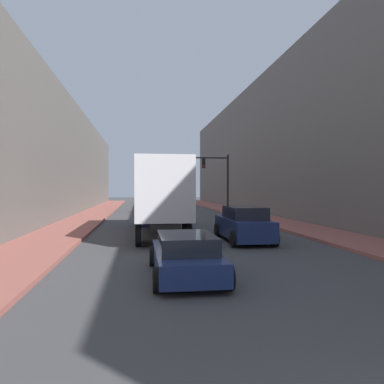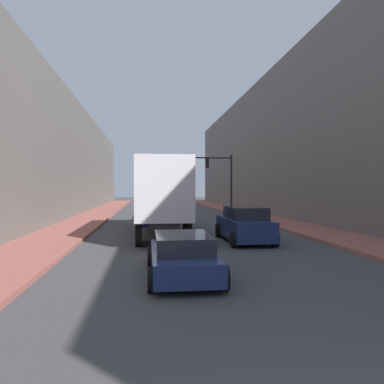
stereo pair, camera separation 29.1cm
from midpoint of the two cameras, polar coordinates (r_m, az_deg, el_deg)
sidewalk_right at (r=33.07m, az=9.32°, el=-3.69°), size 3.12×80.00×0.15m
sidewalk_left at (r=31.92m, az=-15.95°, el=-3.86°), size 3.12×80.00×0.15m
building_right at (r=34.85m, az=16.59°, el=7.45°), size 6.00×80.00×13.43m
building_left at (r=32.88m, az=-23.91°, el=5.24°), size 6.00×80.00×10.47m
semi_truck at (r=21.26m, az=-5.52°, el=-0.34°), size 2.52×11.86×3.97m
sedan_car at (r=11.00m, az=-1.75°, el=-9.67°), size 2.01×4.50×1.25m
suv_car at (r=18.20m, az=7.40°, el=-4.95°), size 2.07×4.78×1.68m
traffic_signal_gantry at (r=35.14m, az=2.39°, el=2.96°), size 7.04×0.35×5.68m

